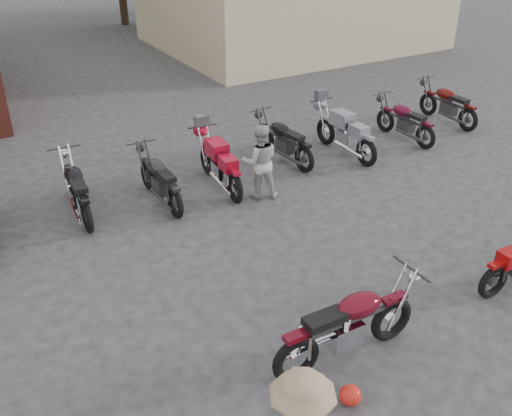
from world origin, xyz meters
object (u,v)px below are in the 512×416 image
row_bike_4 (219,161)px  helmet (350,395)px  row_bike_2 (76,186)px  row_bike_3 (159,177)px  row_bike_6 (345,130)px  person_light (260,162)px  row_bike_7 (405,119)px  row_bike_8 (448,102)px  vintage_motorcycle (350,320)px  row_bike_5 (283,138)px

row_bike_4 → helmet: bearing=172.1°
helmet → row_bike_2: row_bike_2 is taller
row_bike_3 → row_bike_6: 4.54m
row_bike_3 → row_bike_4: size_ratio=0.94×
person_light → row_bike_4: size_ratio=0.76×
row_bike_6 → row_bike_4: bearing=90.3°
person_light → row_bike_7: person_light is taller
person_light → row_bike_8: size_ratio=0.79×
person_light → row_bike_4: (-0.48, 0.79, -0.18)m
helmet → vintage_motorcycle: bearing=54.4°
row_bike_6 → row_bike_2: bearing=86.6°
person_light → helmet: bearing=92.2°
helmet → row_bike_3: size_ratio=0.14×
row_bike_4 → row_bike_5: (1.81, 0.43, -0.02)m
row_bike_3 → row_bike_5: size_ratio=0.98×
person_light → row_bike_6: 2.88m
person_light → row_bike_2: person_light is taller
row_bike_6 → row_bike_8: 3.63m
row_bike_8 → row_bike_2: bearing=91.1°
person_light → row_bike_2: size_ratio=0.77×
row_bike_5 → row_bike_6: bearing=-111.0°
row_bike_6 → row_bike_8: row_bike_6 is taller
helmet → row_bike_8: 10.26m
helmet → row_bike_7: (6.34, 5.91, 0.41)m
row_bike_2 → row_bike_7: bearing=-88.6°
person_light → row_bike_3: size_ratio=0.81×
row_bike_8 → row_bike_6: bearing=95.8°
row_bike_6 → row_bike_7: row_bike_6 is taller
row_bike_4 → row_bike_5: size_ratio=1.04×
row_bike_2 → row_bike_4: bearing=-93.3°
vintage_motorcycle → row_bike_5: (2.65, 5.67, -0.05)m
row_bike_5 → row_bike_7: (3.24, -0.40, -0.02)m
row_bike_3 → row_bike_8: size_ratio=0.97×
row_bike_5 → row_bike_8: bearing=-96.8°
row_bike_4 → row_bike_8: bearing=-82.6°
row_bike_3 → row_bike_8: row_bike_8 is taller
row_bike_4 → vintage_motorcycle: bearing=175.3°
row_bike_2 → row_bike_6: 6.04m
vintage_motorcycle → person_light: 4.65m
vintage_motorcycle → row_bike_4: vintage_motorcycle is taller
row_bike_2 → row_bike_3: row_bike_2 is taller
person_light → row_bike_4: bearing=-37.1°
row_bike_4 → row_bike_7: (5.05, 0.04, -0.04)m
person_light → row_bike_6: (2.75, 0.84, -0.16)m
vintage_motorcycle → row_bike_4: 5.31m
row_bike_7 → row_bike_8: (1.80, 0.32, 0.03)m
person_light → row_bike_8: bearing=-148.4°
row_bike_3 → row_bike_6: size_ratio=0.92×
person_light → row_bike_5: person_light is taller
helmet → row_bike_4: (1.29, 5.87, 0.45)m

